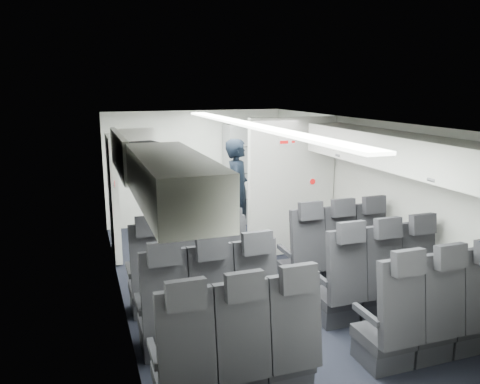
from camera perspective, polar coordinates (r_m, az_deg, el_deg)
cabin_shell at (r=6.15m, az=1.21°, el=-1.02°), size 3.41×6.01×2.16m
seat_row_front at (r=5.90m, az=2.99°, el=-9.01°), size 3.33×0.56×1.24m
seat_row_mid at (r=5.15m, az=6.83°, el=-12.48°), size 3.33×0.56×1.24m
seat_row_rear at (r=4.45m, az=12.09°, el=-17.00°), size 3.33×0.56×1.24m
overhead_bin_left_rear at (r=3.74m, az=-8.32°, el=1.35°), size 0.53×1.80×0.40m
overhead_bin_left_front_open at (r=5.46m, az=-12.20°, el=3.49°), size 0.64×1.70×0.72m
overhead_bin_right_rear at (r=5.06m, az=24.65°, el=3.29°), size 0.53×1.80×0.40m
overhead_bin_right_front at (r=6.42m, az=13.90°, el=5.87°), size 0.53×1.70×0.40m
bulkhead_partition at (r=7.26m, az=6.30°, el=0.65°), size 1.40×0.15×2.13m
galley_unit at (r=9.01m, az=0.90°, el=2.29°), size 0.85×0.52×1.90m
boarding_door at (r=7.36m, az=-15.17°, el=-0.52°), size 0.12×1.27×1.86m
flight_attendant at (r=7.65m, az=-0.23°, el=-0.09°), size 0.63×0.76×1.77m
carry_on_bag at (r=5.74m, az=-12.03°, el=4.76°), size 0.46×0.38×0.24m
papers at (r=7.64m, az=1.24°, el=0.92°), size 0.20×0.04×0.14m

